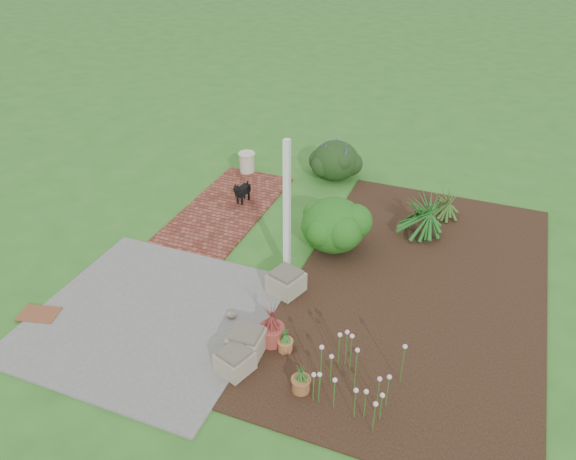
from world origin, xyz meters
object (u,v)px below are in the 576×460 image
at_px(cream_ceramic_urn, 247,162).
at_px(evergreen_shrub, 334,224).
at_px(black_dog, 242,191).
at_px(stone_trough_near, 235,362).

distance_m(cream_ceramic_urn, evergreen_shrub, 3.63).
bearing_deg(black_dog, stone_trough_near, -58.02).
distance_m(black_dog, cream_ceramic_urn, 1.48).
distance_m(stone_trough_near, black_dog, 4.76).
relative_size(stone_trough_near, evergreen_shrub, 0.37).
bearing_deg(evergreen_shrub, black_dog, 158.67).
bearing_deg(cream_ceramic_urn, evergreen_shrub, -38.92).
xyz_separation_m(stone_trough_near, cream_ceramic_urn, (-2.51, 5.72, 0.08)).
height_order(black_dog, cream_ceramic_urn, black_dog).
relative_size(black_dog, cream_ceramic_urn, 1.19).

